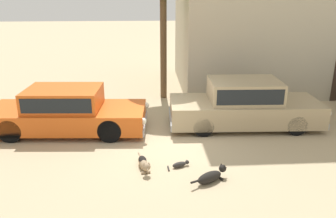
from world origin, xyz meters
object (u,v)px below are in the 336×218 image
Objects in this scene: parked_sedan_second at (244,104)px; stray_cat at (180,164)px; parked_sedan_nearest at (66,110)px; stray_dog_spotted at (144,163)px; stray_dog_tan at (211,176)px.

parked_sedan_second reaches higher than stray_cat.
parked_sedan_nearest is 3.43m from stray_dog_spotted.
parked_sedan_nearest is 5.00m from stray_dog_tan.
stray_dog_spotted is 0.89m from stray_cat.
stray_dog_tan is at bearing 53.24° from stray_dog_spotted.
parked_sedan_second reaches higher than parked_sedan_nearest.
parked_sedan_second reaches higher than stray_dog_tan.
stray_dog_spotted reaches higher than stray_cat.
parked_sedan_nearest is 8.96× the size of stray_cat.
parked_sedan_nearest reaches higher than stray_dog_tan.
stray_dog_tan is (-1.62, -3.27, -0.59)m from parked_sedan_second.
parked_sedan_second is 4.10m from stray_dog_spotted.
parked_sedan_second is 3.69m from stray_dog_tan.
stray_dog_tan is (3.83, -3.16, -0.53)m from parked_sedan_nearest.
stray_dog_spotted is at bearing 160.97° from stray_cat.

